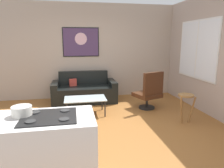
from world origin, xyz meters
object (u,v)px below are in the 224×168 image
object	(u,v)px
coffee_table	(85,99)
bar_stool	(186,101)
couch	(84,92)
mixing_bowl	(22,111)
wall_painting	(81,42)
armchair	(149,92)

from	to	relation	value
coffee_table	bar_stool	world-z (taller)	bar_stool
couch	mixing_bowl	world-z (taller)	mixing_bowl
mixing_bowl	wall_painting	world-z (taller)	wall_painting
bar_stool	wall_painting	distance (m)	3.40
armchair	mixing_bowl	bearing A→B (deg)	-135.39
couch	wall_painting	world-z (taller)	wall_painting
bar_stool	coffee_table	bearing A→B (deg)	156.66
bar_stool	armchair	bearing A→B (deg)	114.37
coffee_table	armchair	size ratio (longest dim) A/B	0.99
armchair	mixing_bowl	size ratio (longest dim) A/B	4.37
mixing_bowl	bar_stool	bearing A→B (deg)	26.72
couch	bar_stool	size ratio (longest dim) A/B	2.89
couch	coffee_table	bearing A→B (deg)	-92.03
armchair	mixing_bowl	distance (m)	3.48
mixing_bowl	wall_painting	size ratio (longest dim) A/B	0.21
couch	armchair	bearing A→B (deg)	-31.96
couch	mixing_bowl	xyz separation A→B (m)	(-0.87, -3.41, 0.66)
couch	coffee_table	world-z (taller)	couch
couch	bar_stool	bearing A→B (deg)	-44.04
couch	mixing_bowl	bearing A→B (deg)	-104.37
armchair	bar_stool	bearing A→B (deg)	-65.63
bar_stool	wall_painting	size ratio (longest dim) A/B	0.58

